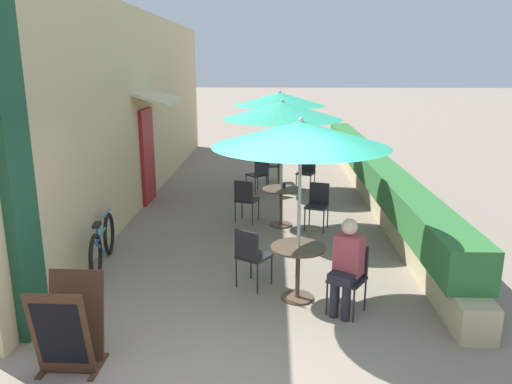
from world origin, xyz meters
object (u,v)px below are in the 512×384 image
object	(u,v)px
patio_table_mid	(281,200)
cafe_chair_mid_left	(246,197)
patio_table_far	(279,168)
bicycle_leaning	(103,244)
cafe_chair_far_right	(307,170)
patio_table_near	(298,262)
patio_umbrella_mid	(282,110)
seated_patron_near_left	(347,263)
patio_umbrella_near	(301,134)
coffee_cup_mid	(284,185)
cafe_chair_near_left	(350,273)
patio_umbrella_far	(280,99)
cafe_chair_mid_right	(318,202)
cafe_chair_far_back	(271,163)
cafe_chair_far_left	(258,173)
menu_board	(69,326)
coffee_cup_far	(277,158)
cafe_chair_near_right	(251,253)

from	to	relation	value
patio_table_mid	cafe_chair_mid_left	xyz separation A→B (m)	(-0.69, 0.14, -0.00)
patio_table_far	bicycle_leaning	distance (m)	5.77
cafe_chair_far_right	patio_table_near	bearing A→B (deg)	105.63
patio_umbrella_mid	bicycle_leaning	world-z (taller)	patio_umbrella_mid
patio_umbrella_mid	patio_table_far	size ratio (longest dim) A/B	3.28
patio_table_far	bicycle_leaning	world-z (taller)	bicycle_leaning
patio_table_near	seated_patron_near_left	distance (m)	0.72
patio_table_mid	bicycle_leaning	distance (m)	3.50
patio_umbrella_mid	cafe_chair_far_right	distance (m)	3.33
patio_umbrella_near	patio_table_far	bearing A→B (deg)	91.88
patio_umbrella_mid	coffee_cup_mid	bearing A→B (deg)	53.07
cafe_chair_near_left	patio_table_mid	bearing A→B (deg)	-44.40
patio_umbrella_mid	patio_umbrella_far	xyz separation A→B (m)	(-0.02, 2.95, 0.00)
patio_table_far	bicycle_leaning	bearing A→B (deg)	-118.73
cafe_chair_mid_right	cafe_chair_far_back	xyz separation A→B (m)	(-0.90, 3.78, 0.00)
patio_table_near	patio_table_far	xyz separation A→B (m)	(-0.20, 6.06, 0.00)
patio_table_far	cafe_chair_far_left	size ratio (longest dim) A/B	0.85
cafe_chair_mid_left	coffee_cup_mid	bearing A→B (deg)	12.18
coffee_cup_mid	cafe_chair_mid_left	bearing A→B (deg)	174.27
seated_patron_near_left	patio_table_mid	xyz separation A→B (m)	(-0.76, 3.52, -0.17)
cafe_chair_far_left	menu_board	size ratio (longest dim) A/B	0.89
patio_table_far	coffee_cup_far	xyz separation A→B (m)	(-0.04, -0.06, 0.27)
patio_umbrella_near	patio_table_mid	bearing A→B (deg)	93.34
patio_table_near	cafe_chair_far_right	world-z (taller)	cafe_chair_far_right
bicycle_leaning	menu_board	xyz separation A→B (m)	(0.56, -2.66, 0.12)
cafe_chair_far_right	seated_patron_near_left	bearing A→B (deg)	111.18
patio_umbrella_mid	cafe_chair_far_back	size ratio (longest dim) A/B	2.80
patio_umbrella_near	menu_board	xyz separation A→B (m)	(-2.41, -1.65, -1.75)
patio_umbrella_near	cafe_chair_far_left	world-z (taller)	patio_umbrella_near
seated_patron_near_left	cafe_chair_far_right	xyz separation A→B (m)	(-0.09, 6.30, -0.17)
patio_table_near	coffee_cup_mid	distance (m)	3.20
seated_patron_near_left	bicycle_leaning	world-z (taller)	seated_patron_near_left
patio_umbrella_near	cafe_chair_far_back	world-z (taller)	patio_umbrella_near
cafe_chair_mid_left	cafe_chair_far_left	distance (m)	2.31
cafe_chair_near_left	cafe_chair_near_right	distance (m)	1.42
seated_patron_near_left	cafe_chair_far_left	xyz separation A→B (m)	(-1.27, 5.96, -0.17)
cafe_chair_mid_left	cafe_chair_far_back	distance (m)	3.52
patio_umbrella_near	cafe_chair_near_right	xyz separation A→B (m)	(-0.64, 0.31, -1.71)
cafe_chair_near_left	coffee_cup_far	world-z (taller)	cafe_chair_near_left
patio_umbrella_far	cafe_chair_far_back	distance (m)	1.85
patio_umbrella_near	coffee_cup_mid	distance (m)	3.50
coffee_cup_mid	bicycle_leaning	xyz separation A→B (m)	(-2.84, -2.17, -0.42)
seated_patron_near_left	patio_table_far	xyz separation A→B (m)	(-0.78, 6.47, -0.17)
patio_table_mid	coffee_cup_far	bearing A→B (deg)	91.13
menu_board	cafe_chair_mid_right	bearing A→B (deg)	58.43
seated_patron_near_left	patio_umbrella_mid	size ratio (longest dim) A/B	0.51
cafe_chair_near_right	cafe_chair_far_left	world-z (taller)	same
cafe_chair_near_left	patio_table_far	distance (m)	6.43
cafe_chair_far_right	bicycle_leaning	world-z (taller)	cafe_chair_far_right
patio_umbrella_far	coffee_cup_far	bearing A→B (deg)	-123.61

